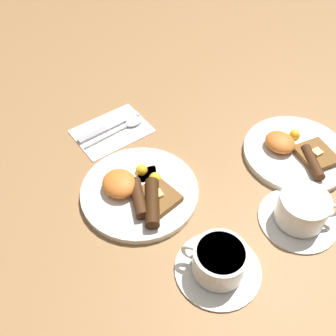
% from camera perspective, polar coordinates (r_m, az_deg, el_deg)
% --- Properties ---
extents(ground_plane, '(3.00, 3.00, 0.00)m').
position_cam_1_polar(ground_plane, '(0.84, -4.11, -3.78)').
color(ground_plane, olive).
extents(breakfast_plate_near, '(0.25, 0.25, 0.05)m').
position_cam_1_polar(breakfast_plate_near, '(0.82, -4.18, -3.32)').
color(breakfast_plate_near, silver).
rests_on(breakfast_plate_near, ground_plane).
extents(breakfast_plate_far, '(0.24, 0.24, 0.05)m').
position_cam_1_polar(breakfast_plate_far, '(0.95, 18.07, 2.30)').
color(breakfast_plate_far, silver).
rests_on(breakfast_plate_far, ground_plane).
extents(teacup_near, '(0.16, 0.16, 0.07)m').
position_cam_1_polar(teacup_near, '(0.72, 7.36, -13.44)').
color(teacup_near, silver).
rests_on(teacup_near, ground_plane).
extents(teacup_far, '(0.16, 0.16, 0.07)m').
position_cam_1_polar(teacup_far, '(0.81, 18.84, -5.94)').
color(teacup_far, silver).
rests_on(teacup_far, ground_plane).
extents(napkin, '(0.14, 0.18, 0.01)m').
position_cam_1_polar(napkin, '(0.98, -8.16, 5.38)').
color(napkin, white).
rests_on(napkin, ground_plane).
extents(knife, '(0.03, 0.17, 0.01)m').
position_cam_1_polar(knife, '(0.98, -9.01, 5.72)').
color(knife, silver).
rests_on(knife, napkin).
extents(spoon, '(0.04, 0.16, 0.01)m').
position_cam_1_polar(spoon, '(0.98, -5.89, 6.27)').
color(spoon, silver).
rests_on(spoon, napkin).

